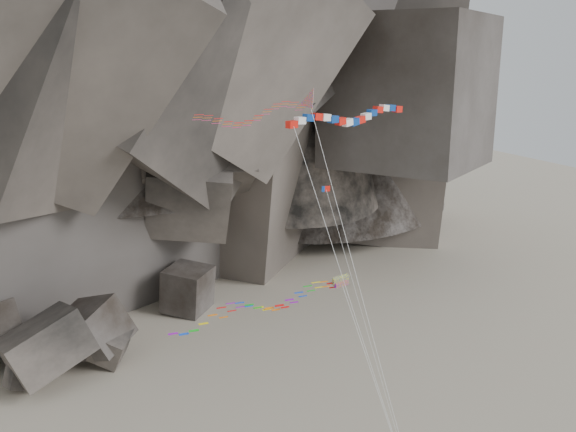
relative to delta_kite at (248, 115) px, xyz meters
name	(u,v)px	position (x,y,z in m)	size (l,w,h in m)	color
boulder_field	(39,339)	(-11.04, 33.72, -28.07)	(41.83, 19.27, 8.66)	#47423F
delta_kite	(248,115)	(0.00, 0.00, 0.00)	(12.52, 10.08, 30.41)	red
banner_kite	(350,118)	(8.75, 1.84, -0.97)	(11.62, 13.40, 28.52)	red
parafoil_kite	(253,306)	(1.42, 2.92, -14.46)	(14.71, 12.97, 15.72)	#F9F80D
pennant_kite	(347,262)	(6.21, -2.17, -10.16)	(3.42, 9.41, 23.62)	red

